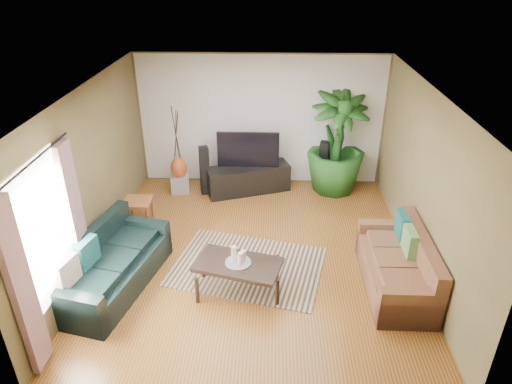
{
  "coord_description": "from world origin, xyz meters",
  "views": [
    {
      "loc": [
        0.24,
        -6.12,
        4.36
      ],
      "look_at": [
        0.0,
        0.2,
        1.05
      ],
      "focal_mm": 32.0,
      "sensor_mm": 36.0,
      "label": 1
    }
  ],
  "objects_px": {
    "television": "(248,150)",
    "potted_plant": "(337,143)",
    "pedestal": "(180,183)",
    "vase": "(179,168)",
    "speaker_right": "(323,165)",
    "side_table": "(139,213)",
    "sofa_right": "(396,262)",
    "coffee_table": "(238,277)",
    "sofa_left": "(112,262)",
    "speaker_left": "(205,170)",
    "tv_stand": "(248,179)"
  },
  "relations": [
    {
      "from": "coffee_table",
      "to": "pedestal",
      "type": "relative_size",
      "value": 3.3
    },
    {
      "from": "tv_stand",
      "to": "pedestal",
      "type": "distance_m",
      "value": 1.41
    },
    {
      "from": "tv_stand",
      "to": "potted_plant",
      "type": "distance_m",
      "value": 1.92
    },
    {
      "from": "potted_plant",
      "to": "pedestal",
      "type": "distance_m",
      "value": 3.28
    },
    {
      "from": "speaker_right",
      "to": "sofa_left",
      "type": "bearing_deg",
      "value": -120.18
    },
    {
      "from": "speaker_right",
      "to": "side_table",
      "type": "distance_m",
      "value": 3.81
    },
    {
      "from": "sofa_right",
      "to": "vase",
      "type": "relative_size",
      "value": 3.98
    },
    {
      "from": "vase",
      "to": "television",
      "type": "bearing_deg",
      "value": 2.81
    },
    {
      "from": "sofa_right",
      "to": "speaker_right",
      "type": "distance_m",
      "value": 3.3
    },
    {
      "from": "television",
      "to": "pedestal",
      "type": "bearing_deg",
      "value": -177.19
    },
    {
      "from": "speaker_left",
      "to": "pedestal",
      "type": "height_order",
      "value": "speaker_left"
    },
    {
      "from": "pedestal",
      "to": "vase",
      "type": "distance_m",
      "value": 0.34
    },
    {
      "from": "television",
      "to": "side_table",
      "type": "distance_m",
      "value": 2.45
    },
    {
      "from": "pedestal",
      "to": "side_table",
      "type": "height_order",
      "value": "side_table"
    },
    {
      "from": "tv_stand",
      "to": "pedestal",
      "type": "relative_size",
      "value": 4.64
    },
    {
      "from": "television",
      "to": "speaker_right",
      "type": "bearing_deg",
      "value": 8.97
    },
    {
      "from": "pedestal",
      "to": "coffee_table",
      "type": "bearing_deg",
      "value": -65.14
    },
    {
      "from": "sofa_left",
      "to": "speaker_right",
      "type": "distance_m",
      "value": 4.74
    },
    {
      "from": "speaker_left",
      "to": "vase",
      "type": "xyz_separation_m",
      "value": [
        -0.53,
        0.05,
        0.03
      ]
    },
    {
      "from": "speaker_left",
      "to": "pedestal",
      "type": "relative_size",
      "value": 2.78
    },
    {
      "from": "sofa_right",
      "to": "television",
      "type": "relative_size",
      "value": 1.5
    },
    {
      "from": "pedestal",
      "to": "vase",
      "type": "height_order",
      "value": "vase"
    },
    {
      "from": "coffee_table",
      "to": "sofa_left",
      "type": "bearing_deg",
      "value": -165.87
    },
    {
      "from": "coffee_table",
      "to": "television",
      "type": "distance_m",
      "value": 3.22
    },
    {
      "from": "coffee_table",
      "to": "speaker_right",
      "type": "xyz_separation_m",
      "value": [
        1.51,
        3.39,
        0.26
      ]
    },
    {
      "from": "speaker_right",
      "to": "vase",
      "type": "xyz_separation_m",
      "value": [
        -2.94,
        -0.31,
        0.02
      ]
    },
    {
      "from": "tv_stand",
      "to": "vase",
      "type": "bearing_deg",
      "value": 162.49
    },
    {
      "from": "vase",
      "to": "pedestal",
      "type": "bearing_deg",
      "value": 0.0
    },
    {
      "from": "potted_plant",
      "to": "side_table",
      "type": "bearing_deg",
      "value": -156.86
    },
    {
      "from": "television",
      "to": "potted_plant",
      "type": "relative_size",
      "value": 0.59
    },
    {
      "from": "vase",
      "to": "sofa_right",
      "type": "bearing_deg",
      "value": -38.13
    },
    {
      "from": "television",
      "to": "speaker_left",
      "type": "xyz_separation_m",
      "value": [
        -0.87,
        -0.12,
        -0.42
      ]
    },
    {
      "from": "pedestal",
      "to": "speaker_right",
      "type": "bearing_deg",
      "value": 6.05
    },
    {
      "from": "speaker_left",
      "to": "vase",
      "type": "bearing_deg",
      "value": 157.69
    },
    {
      "from": "speaker_right",
      "to": "potted_plant",
      "type": "bearing_deg",
      "value": -12.3
    },
    {
      "from": "coffee_table",
      "to": "speaker_left",
      "type": "height_order",
      "value": "speaker_left"
    },
    {
      "from": "sofa_right",
      "to": "pedestal",
      "type": "distance_m",
      "value": 4.7
    },
    {
      "from": "coffee_table",
      "to": "speaker_left",
      "type": "distance_m",
      "value": 3.18
    },
    {
      "from": "speaker_left",
      "to": "vase",
      "type": "distance_m",
      "value": 0.53
    },
    {
      "from": "coffee_table",
      "to": "speaker_left",
      "type": "relative_size",
      "value": 1.19
    },
    {
      "from": "potted_plant",
      "to": "vase",
      "type": "distance_m",
      "value": 3.21
    },
    {
      "from": "pedestal",
      "to": "side_table",
      "type": "bearing_deg",
      "value": -109.47
    },
    {
      "from": "speaker_left",
      "to": "pedestal",
      "type": "xyz_separation_m",
      "value": [
        -0.53,
        0.05,
        -0.32
      ]
    },
    {
      "from": "side_table",
      "to": "tv_stand",
      "type": "bearing_deg",
      "value": 36.71
    },
    {
      "from": "television",
      "to": "speaker_left",
      "type": "relative_size",
      "value": 1.22
    },
    {
      "from": "sofa_left",
      "to": "vase",
      "type": "distance_m",
      "value": 3.08
    },
    {
      "from": "television",
      "to": "speaker_left",
      "type": "height_order",
      "value": "television"
    },
    {
      "from": "coffee_table",
      "to": "television",
      "type": "height_order",
      "value": "television"
    },
    {
      "from": "sofa_left",
      "to": "speaker_right",
      "type": "height_order",
      "value": "speaker_right"
    },
    {
      "from": "sofa_left",
      "to": "potted_plant",
      "type": "xyz_separation_m",
      "value": [
        3.55,
        3.26,
        0.61
      ]
    }
  ]
}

